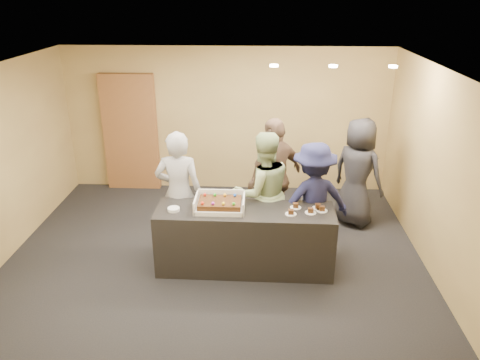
{
  "coord_description": "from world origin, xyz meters",
  "views": [
    {
      "loc": [
        0.64,
        -5.97,
        3.67
      ],
      "look_at": [
        0.36,
        0.0,
        1.18
      ],
      "focal_mm": 35.0,
      "sensor_mm": 36.0,
      "label": 1
    }
  ],
  "objects_px": {
    "cake_box": "(220,205)",
    "person_navy_man": "(313,200)",
    "serving_counter": "(245,239)",
    "plate_stack": "(174,209)",
    "sheet_cake": "(220,203)",
    "person_dark_suit": "(358,172)",
    "person_sage_man": "(263,193)",
    "person_brown_extra": "(275,178)",
    "person_server_grey": "(179,193)",
    "storage_cabinet": "(131,133)"
  },
  "relations": [
    {
      "from": "person_sage_man",
      "to": "sheet_cake",
      "type": "bearing_deg",
      "value": 23.97
    },
    {
      "from": "person_sage_man",
      "to": "person_navy_man",
      "type": "xyz_separation_m",
      "value": [
        0.71,
        -0.1,
        -0.06
      ]
    },
    {
      "from": "serving_counter",
      "to": "plate_stack",
      "type": "bearing_deg",
      "value": -175.31
    },
    {
      "from": "cake_box",
      "to": "person_sage_man",
      "type": "height_order",
      "value": "person_sage_man"
    },
    {
      "from": "plate_stack",
      "to": "storage_cabinet",
      "type": "bearing_deg",
      "value": 114.93
    },
    {
      "from": "sheet_cake",
      "to": "person_dark_suit",
      "type": "bearing_deg",
      "value": 34.7
    },
    {
      "from": "cake_box",
      "to": "person_server_grey",
      "type": "xyz_separation_m",
      "value": [
        -0.63,
        0.43,
        -0.02
      ]
    },
    {
      "from": "plate_stack",
      "to": "person_dark_suit",
      "type": "xyz_separation_m",
      "value": [
        2.71,
        1.52,
        -0.02
      ]
    },
    {
      "from": "cake_box",
      "to": "person_brown_extra",
      "type": "distance_m",
      "value": 1.27
    },
    {
      "from": "person_brown_extra",
      "to": "person_dark_suit",
      "type": "bearing_deg",
      "value": 151.25
    },
    {
      "from": "storage_cabinet",
      "to": "person_server_grey",
      "type": "bearing_deg",
      "value": -60.63
    },
    {
      "from": "cake_box",
      "to": "person_dark_suit",
      "type": "xyz_separation_m",
      "value": [
        2.1,
        1.43,
        -0.05
      ]
    },
    {
      "from": "storage_cabinet",
      "to": "person_navy_man",
      "type": "distance_m",
      "value": 3.97
    },
    {
      "from": "person_brown_extra",
      "to": "person_server_grey",
      "type": "bearing_deg",
      "value": -22.54
    },
    {
      "from": "storage_cabinet",
      "to": "person_navy_man",
      "type": "xyz_separation_m",
      "value": [
        3.22,
        -2.31,
        -0.26
      ]
    },
    {
      "from": "sheet_cake",
      "to": "person_sage_man",
      "type": "bearing_deg",
      "value": 43.55
    },
    {
      "from": "person_sage_man",
      "to": "person_dark_suit",
      "type": "distance_m",
      "value": 1.78
    },
    {
      "from": "person_server_grey",
      "to": "person_brown_extra",
      "type": "xyz_separation_m",
      "value": [
        1.38,
        0.59,
        0.02
      ]
    },
    {
      "from": "storage_cabinet",
      "to": "person_sage_man",
      "type": "distance_m",
      "value": 3.35
    },
    {
      "from": "cake_box",
      "to": "sheet_cake",
      "type": "height_order",
      "value": "cake_box"
    },
    {
      "from": "person_server_grey",
      "to": "serving_counter",
      "type": "bearing_deg",
      "value": 155.32
    },
    {
      "from": "person_server_grey",
      "to": "person_dark_suit",
      "type": "height_order",
      "value": "person_server_grey"
    },
    {
      "from": "person_server_grey",
      "to": "person_navy_man",
      "type": "xyz_separation_m",
      "value": [
        1.91,
        -0.0,
        -0.07
      ]
    },
    {
      "from": "serving_counter",
      "to": "person_navy_man",
      "type": "xyz_separation_m",
      "value": [
        0.95,
        0.45,
        0.4
      ]
    },
    {
      "from": "person_server_grey",
      "to": "person_brown_extra",
      "type": "bearing_deg",
      "value": -156.4
    },
    {
      "from": "person_dark_suit",
      "to": "sheet_cake",
      "type": "bearing_deg",
      "value": 76.93
    },
    {
      "from": "sheet_cake",
      "to": "person_server_grey",
      "type": "relative_size",
      "value": 0.31
    },
    {
      "from": "person_dark_suit",
      "to": "cake_box",
      "type": "bearing_deg",
      "value": 76.49
    },
    {
      "from": "person_brown_extra",
      "to": "person_dark_suit",
      "type": "xyz_separation_m",
      "value": [
        1.34,
        0.41,
        -0.05
      ]
    },
    {
      "from": "person_sage_man",
      "to": "cake_box",
      "type": "bearing_deg",
      "value": 22.68
    },
    {
      "from": "plate_stack",
      "to": "sheet_cake",
      "type": "bearing_deg",
      "value": 6.12
    },
    {
      "from": "serving_counter",
      "to": "person_brown_extra",
      "type": "relative_size",
      "value": 1.27
    },
    {
      "from": "plate_stack",
      "to": "person_navy_man",
      "type": "distance_m",
      "value": 1.97
    },
    {
      "from": "person_navy_man",
      "to": "storage_cabinet",
      "type": "bearing_deg",
      "value": -50.44
    },
    {
      "from": "person_server_grey",
      "to": "person_brown_extra",
      "type": "distance_m",
      "value": 1.51
    },
    {
      "from": "serving_counter",
      "to": "person_dark_suit",
      "type": "bearing_deg",
      "value": 40.26
    },
    {
      "from": "person_brown_extra",
      "to": "person_dark_suit",
      "type": "height_order",
      "value": "person_brown_extra"
    },
    {
      "from": "cake_box",
      "to": "person_server_grey",
      "type": "height_order",
      "value": "person_server_grey"
    },
    {
      "from": "cake_box",
      "to": "person_navy_man",
      "type": "height_order",
      "value": "person_navy_man"
    },
    {
      "from": "sheet_cake",
      "to": "person_sage_man",
      "type": "relative_size",
      "value": 0.31
    },
    {
      "from": "sheet_cake",
      "to": "person_navy_man",
      "type": "height_order",
      "value": "person_navy_man"
    },
    {
      "from": "plate_stack",
      "to": "person_sage_man",
      "type": "xyz_separation_m",
      "value": [
        1.19,
        0.61,
        -0.01
      ]
    },
    {
      "from": "serving_counter",
      "to": "sheet_cake",
      "type": "bearing_deg",
      "value": -179.27
    },
    {
      "from": "storage_cabinet",
      "to": "person_sage_man",
      "type": "relative_size",
      "value": 1.22
    },
    {
      "from": "serving_counter",
      "to": "sheet_cake",
      "type": "xyz_separation_m",
      "value": [
        -0.34,
        0.0,
        0.55
      ]
    },
    {
      "from": "person_sage_man",
      "to": "person_brown_extra",
      "type": "xyz_separation_m",
      "value": [
        0.18,
        0.5,
        0.03
      ]
    },
    {
      "from": "serving_counter",
      "to": "person_brown_extra",
      "type": "height_order",
      "value": "person_brown_extra"
    },
    {
      "from": "sheet_cake",
      "to": "plate_stack",
      "type": "distance_m",
      "value": 0.62
    },
    {
      "from": "storage_cabinet",
      "to": "person_server_grey",
      "type": "height_order",
      "value": "storage_cabinet"
    },
    {
      "from": "person_sage_man",
      "to": "person_dark_suit",
      "type": "xyz_separation_m",
      "value": [
        1.53,
        0.91,
        -0.02
      ]
    }
  ]
}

